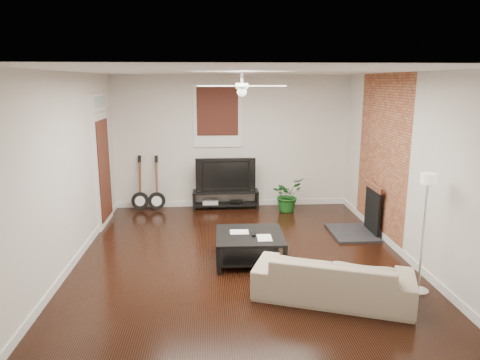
% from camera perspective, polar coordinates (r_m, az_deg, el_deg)
% --- Properties ---
extents(room, '(5.01, 6.01, 2.81)m').
position_cam_1_polar(room, '(6.53, 0.23, 1.38)').
color(room, black).
rests_on(room, ground).
extents(brick_accent, '(0.02, 2.20, 2.80)m').
position_cam_1_polar(brick_accent, '(8.05, 17.68, 2.92)').
color(brick_accent, brown).
rests_on(brick_accent, floor).
extents(fireplace, '(0.80, 1.10, 0.92)m').
position_cam_1_polar(fireplace, '(8.16, 15.35, -3.60)').
color(fireplace, black).
rests_on(fireplace, floor).
extents(window_back, '(1.00, 0.06, 1.30)m').
position_cam_1_polar(window_back, '(9.39, -2.91, 8.16)').
color(window_back, black).
rests_on(window_back, wall_back).
extents(door_left, '(0.08, 1.00, 2.50)m').
position_cam_1_polar(door_left, '(8.65, -17.21, 2.56)').
color(door_left, white).
rests_on(door_left, wall_left).
extents(tv_stand, '(1.39, 0.37, 0.39)m').
position_cam_1_polar(tv_stand, '(9.50, -1.86, -2.53)').
color(tv_stand, black).
rests_on(tv_stand, floor).
extents(tv, '(1.25, 0.16, 0.72)m').
position_cam_1_polar(tv, '(9.39, -1.89, 0.78)').
color(tv, black).
rests_on(tv, tv_stand).
extents(coffee_table, '(1.02, 1.02, 0.42)m').
position_cam_1_polar(coffee_table, '(6.80, 1.24, -8.62)').
color(coffee_table, black).
rests_on(coffee_table, floor).
extents(sofa, '(2.07, 1.38, 0.56)m').
position_cam_1_polar(sofa, '(5.77, 11.81, -12.13)').
color(sofa, '#BDA68D').
rests_on(sofa, floor).
extents(floor_lamp, '(0.33, 0.33, 1.58)m').
position_cam_1_polar(floor_lamp, '(6.08, 22.44, -6.42)').
color(floor_lamp, white).
rests_on(floor_lamp, floor).
extents(potted_plant, '(0.84, 0.84, 0.71)m').
position_cam_1_polar(potted_plant, '(9.31, 6.08, -1.90)').
color(potted_plant, '#17531A').
rests_on(potted_plant, floor).
extents(guitar_left, '(0.37, 0.27, 1.17)m').
position_cam_1_polar(guitar_left, '(9.49, -12.78, -0.43)').
color(guitar_left, black).
rests_on(guitar_left, floor).
extents(guitar_right, '(0.38, 0.28, 1.17)m').
position_cam_1_polar(guitar_right, '(9.41, -10.71, -0.44)').
color(guitar_right, black).
rests_on(guitar_right, floor).
extents(ceiling_fan, '(1.24, 1.24, 0.32)m').
position_cam_1_polar(ceiling_fan, '(6.41, 0.24, 11.97)').
color(ceiling_fan, white).
rests_on(ceiling_fan, ceiling).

